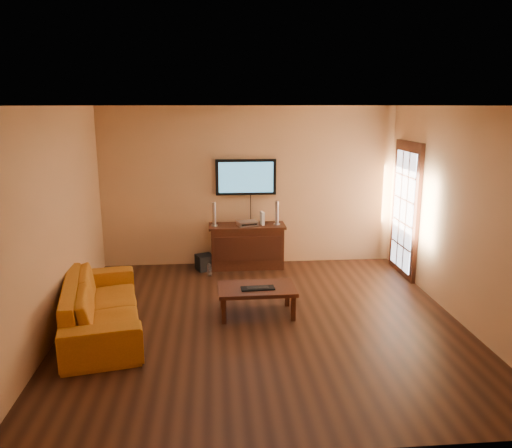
{
  "coord_description": "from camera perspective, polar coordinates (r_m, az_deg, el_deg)",
  "views": [
    {
      "loc": [
        -0.61,
        -5.9,
        2.71
      ],
      "look_at": [
        -0.03,
        0.8,
        1.1
      ],
      "focal_mm": 35.0,
      "sensor_mm": 36.0,
      "label": 1
    }
  ],
  "objects": [
    {
      "name": "keyboard",
      "position": [
        6.53,
        0.2,
        -7.34
      ],
      "size": [
        0.44,
        0.19,
        0.03
      ],
      "color": "black",
      "rests_on": "coffee_table"
    },
    {
      "name": "french_door",
      "position": [
        8.36,
        16.67,
        1.44
      ],
      "size": [
        0.07,
        1.02,
        2.22
      ],
      "color": "black",
      "rests_on": "ground"
    },
    {
      "name": "room_walls",
      "position": [
        6.63,
        0.37,
        4.6
      ],
      "size": [
        5.0,
        5.0,
        5.0
      ],
      "color": "tan",
      "rests_on": "ground"
    },
    {
      "name": "ground_plane",
      "position": [
        6.52,
        0.87,
        -11.1
      ],
      "size": [
        5.0,
        5.0,
        0.0
      ],
      "primitive_type": "plane",
      "color": "black",
      "rests_on": "ground"
    },
    {
      "name": "coffee_table",
      "position": [
        6.61,
        0.09,
        -7.64
      ],
      "size": [
        1.02,
        0.62,
        0.38
      ],
      "color": "black",
      "rests_on": "ground"
    },
    {
      "name": "speaker_left",
      "position": [
        8.32,
        -4.79,
        1.02
      ],
      "size": [
        0.11,
        0.11,
        0.4
      ],
      "color": "silver",
      "rests_on": "media_console"
    },
    {
      "name": "media_console",
      "position": [
        8.49,
        -1.03,
        -2.52
      ],
      "size": [
        1.28,
        0.49,
        0.74
      ],
      "color": "black",
      "rests_on": "ground"
    },
    {
      "name": "bottle",
      "position": [
        8.19,
        -5.36,
        -5.21
      ],
      "size": [
        0.07,
        0.07,
        0.21
      ],
      "color": "white",
      "rests_on": "ground"
    },
    {
      "name": "subwoofer",
      "position": [
        8.46,
        -5.89,
        -4.37
      ],
      "size": [
        0.34,
        0.34,
        0.26
      ],
      "primitive_type": "cube",
      "rotation": [
        0.0,
        0.0,
        0.39
      ],
      "color": "black",
      "rests_on": "ground"
    },
    {
      "name": "av_receiver",
      "position": [
        8.37,
        -1.0,
        0.09
      ],
      "size": [
        0.36,
        0.3,
        0.07
      ],
      "primitive_type": "cube",
      "rotation": [
        0.0,
        0.0,
        0.26
      ],
      "color": "silver",
      "rests_on": "media_console"
    },
    {
      "name": "sofa",
      "position": [
        6.44,
        -17.3,
        -7.9
      ],
      "size": [
        1.06,
        2.28,
        0.86
      ],
      "primitive_type": "imported",
      "rotation": [
        0.0,
        0.0,
        1.77
      ],
      "color": "#B96714",
      "rests_on": "ground"
    },
    {
      "name": "television",
      "position": [
        8.45,
        -1.16,
        5.38
      ],
      "size": [
        1.02,
        0.08,
        0.6
      ],
      "color": "black",
      "rests_on": "ground"
    },
    {
      "name": "speaker_right",
      "position": [
        8.39,
        2.41,
        1.16
      ],
      "size": [
        0.11,
        0.11,
        0.4
      ],
      "color": "silver",
      "rests_on": "media_console"
    },
    {
      "name": "game_console",
      "position": [
        8.4,
        0.72,
        0.67
      ],
      "size": [
        0.07,
        0.17,
        0.22
      ],
      "primitive_type": "cube",
      "rotation": [
        0.0,
        0.0,
        0.15
      ],
      "color": "white",
      "rests_on": "media_console"
    }
  ]
}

